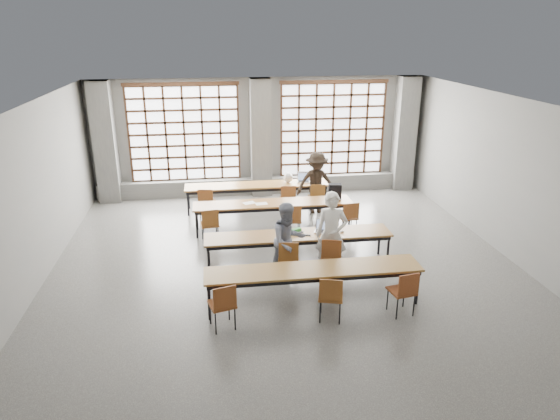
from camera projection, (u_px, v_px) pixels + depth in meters
The scene contains 40 objects.
floor at pixel (287, 270), 10.67m from camera, with size 11.00×11.00×0.00m, color #4B4B49.
ceiling at pixel (288, 105), 9.45m from camera, with size 11.00×11.00×0.00m, color silver.
wall_back at pixel (260, 136), 15.17m from camera, with size 10.00×10.00×0.00m, color slate.
wall_front at pixel (374, 364), 4.95m from camera, with size 10.00×10.00×0.00m, color slate.
wall_left at pixel (26, 204), 9.40m from camera, with size 11.00×11.00×0.00m, color slate.
wall_right at pixel (517, 182), 10.72m from camera, with size 11.00×11.00×0.00m, color slate.
column_left at pixel (105, 143), 14.31m from camera, with size 0.60×0.55×3.50m, color #535351.
column_mid at pixel (261, 138), 14.91m from camera, with size 0.60×0.55×3.50m, color #535351.
column_right at pixel (404, 134), 15.50m from camera, with size 0.60×0.55×3.50m, color #535351.
window_left at pixel (184, 134), 14.75m from camera, with size 3.32×0.12×3.00m.
window_right at pixel (333, 130), 15.34m from camera, with size 3.32×0.12×3.00m.
sill_ledge at pixel (261, 185), 15.50m from camera, with size 9.80×0.35×0.50m, color #535351.
desk_row_a at pixel (257, 187), 14.01m from camera, with size 4.00×0.70×0.73m.
desk_row_b at pixel (273, 205), 12.57m from camera, with size 4.00×0.70×0.73m.
desk_row_c at pixel (298, 237), 10.66m from camera, with size 4.00×0.70×0.73m.
desk_row_d at pixel (313, 272), 9.15m from camera, with size 4.00×0.70×0.73m.
chair_back_left at pixel (206, 200), 13.28m from camera, with size 0.48×0.49×0.88m.
chair_back_mid at pixel (288, 197), 13.57m from camera, with size 0.45×0.46×0.88m.
chair_back_right at pixel (317, 195), 13.68m from camera, with size 0.44×0.45×0.88m.
chair_mid_left at pixel (210, 222), 11.82m from camera, with size 0.46×0.47×0.88m.
chair_mid_centre at pixel (293, 218), 12.08m from camera, with size 0.45×0.45×0.88m.
chair_mid_right at pixel (349, 215), 12.27m from camera, with size 0.46×0.47×0.88m.
chair_front_left at pixel (288, 256), 10.08m from camera, with size 0.48×0.48×0.88m.
chair_front_right at pixel (331, 253), 10.20m from camera, with size 0.52×0.52×0.88m.
chair_near_left at pixel (223, 302), 8.39m from camera, with size 0.51×0.52×0.88m.
chair_near_mid at pixel (331, 294), 8.64m from camera, with size 0.52×0.52×0.88m.
chair_near_right at pixel (404, 289), 8.82m from camera, with size 0.48×0.49×0.88m.
student_male at pixel (332, 234), 10.20m from camera, with size 0.65×0.43×1.80m, color silver.
student_female at pixel (288, 241), 10.11m from camera, with size 0.79×0.61×1.62m, color navy.
student_back at pixel (316, 183), 13.69m from camera, with size 1.11×0.64×1.72m, color black.
laptop_front at pixel (323, 228), 10.79m from camera, with size 0.45×0.41×0.26m.
laptop_back at pixel (304, 179), 14.24m from camera, with size 0.41×0.37×0.26m.
mouse at pixel (342, 231), 10.74m from camera, with size 0.10×0.06×0.04m, color silver.
green_box at pixel (295, 231), 10.69m from camera, with size 0.25×0.09×0.09m, color #2D8C35.
phone at pixel (307, 235), 10.57m from camera, with size 0.13×0.06×0.01m, color black.
paper_sheet_a at pixel (249, 203), 12.51m from camera, with size 0.30×0.21×0.00m, color white.
paper_sheet_b at pixel (261, 204), 12.46m from camera, with size 0.30×0.21×0.00m, color white.
backpack at pixel (335, 192), 12.73m from camera, with size 0.32×0.20×0.40m, color black.
plastic_bag at pixel (288, 178), 14.10m from camera, with size 0.26×0.21×0.29m, color silver.
red_pouch at pixel (222, 302), 8.48m from camera, with size 0.20×0.08×0.06m, color #AD1515.
Camera 1 is at (-1.50, -9.44, 4.90)m, focal length 32.00 mm.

